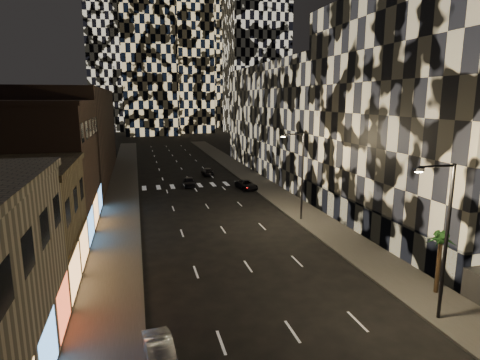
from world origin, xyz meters
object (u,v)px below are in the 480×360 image
streetlight_near (444,232)px  palm_tree (441,242)px  car_silver_parked (160,353)px  car_dark_oncoming (207,171)px  streetlight_far (300,170)px  car_dark_rightlane (247,185)px  car_dark_midlane (189,182)px

streetlight_near → palm_tree: (2.32, 2.66, -1.79)m
car_silver_parked → car_dark_oncoming: (10.70, 47.51, 0.00)m
streetlight_far → car_dark_rightlane: (-1.35, 15.67, -4.73)m
car_silver_parked → car_dark_midlane: size_ratio=0.95×
streetlight_far → car_dark_rightlane: 16.42m
car_silver_parked → palm_tree: size_ratio=0.91×
palm_tree → car_silver_parked: bearing=-171.5°
car_dark_rightlane → palm_tree: (3.68, -33.01, 2.94)m
streetlight_far → car_silver_parked: streetlight_far is taller
streetlight_far → car_dark_oncoming: bearing=100.0°
car_silver_parked → car_dark_midlane: bearing=74.8°
car_dark_midlane → car_dark_oncoming: car_dark_midlane is taller
palm_tree → car_dark_midlane: bearing=107.0°
car_silver_parked → palm_tree: 18.31m
car_silver_parked → palm_tree: bearing=2.8°
car_dark_oncoming → car_dark_rightlane: (3.50, -11.82, 0.01)m
car_dark_oncoming → car_dark_rightlane: 12.33m
car_silver_parked → car_dark_midlane: 40.13m
car_dark_oncoming → palm_tree: bearing=100.2°
car_dark_oncoming → streetlight_far: bearing=101.1°
streetlight_near → car_dark_oncoming: 47.97m
streetlight_far → car_silver_parked: (-15.55, -20.02, -4.74)m
streetlight_near → palm_tree: bearing=48.9°
streetlight_far → palm_tree: (2.32, -17.34, -1.79)m
car_dark_midlane → car_dark_rightlane: (7.58, -3.89, -0.05)m
car_silver_parked → car_dark_rightlane: bearing=62.6°
car_dark_rightlane → streetlight_far: bearing=-92.6°
car_dark_oncoming → streetlight_near: bearing=96.9°
streetlight_far → car_dark_midlane: bearing=114.5°
car_silver_parked → car_dark_oncoming: same height
car_dark_rightlane → palm_tree: size_ratio=1.09×
streetlight_near → car_dark_rightlane: streetlight_near is taller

